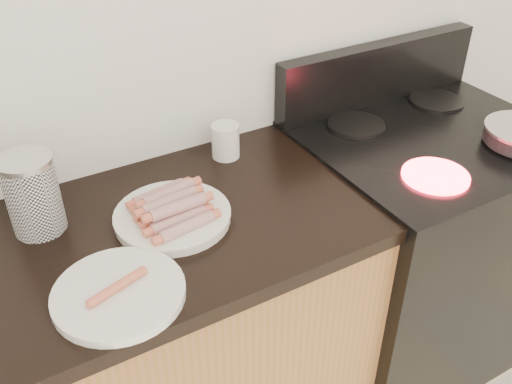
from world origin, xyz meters
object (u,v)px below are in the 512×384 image
main_plate (173,218)px  canister (33,195)px  stove (412,251)px  mug (225,141)px  side_plate (119,293)px

main_plate → canister: bearing=155.2°
stove → main_plate: size_ratio=3.24×
main_plate → mug: (0.26, 0.21, 0.04)m
stove → canister: (-1.14, 0.15, 0.54)m
main_plate → mug: bearing=39.2°
main_plate → mug: 0.33m
side_plate → canister: 0.34m
main_plate → side_plate: bearing=-137.1°
mug → main_plate: bearing=-140.8°
canister → mug: (0.54, 0.08, -0.05)m
side_plate → main_plate: bearing=42.9°
stove → canister: bearing=172.4°
side_plate → canister: bearing=105.2°
main_plate → canister: 0.33m
mug → stove: bearing=-20.9°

